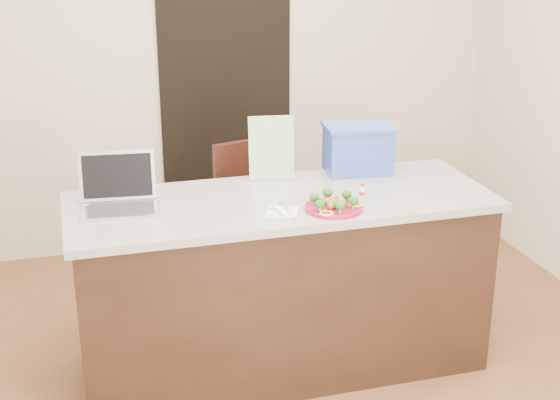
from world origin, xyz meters
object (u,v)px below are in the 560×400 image
object	(u,v)px
plate	(334,208)
laptop	(119,193)
yogurt_bottle	(362,192)
chair	(252,214)
island	(282,283)
blue_box	(358,148)
napkin	(282,212)

from	to	relation	value
plate	laptop	world-z (taller)	laptop
yogurt_bottle	laptop	xyz separation A→B (m)	(-1.14, 0.19, 0.04)
plate	yogurt_bottle	bearing A→B (deg)	33.15
yogurt_bottle	chair	size ratio (longest dim) A/B	0.07
island	plate	size ratio (longest dim) A/B	7.61
yogurt_bottle	laptop	size ratio (longest dim) A/B	0.18
yogurt_bottle	blue_box	bearing A→B (deg)	72.28
island	yogurt_bottle	xyz separation A→B (m)	(0.38, -0.10, 0.48)
yogurt_bottle	laptop	distance (m)	1.16
plate	blue_box	size ratio (longest dim) A/B	0.71
blue_box	chair	bearing A→B (deg)	140.79
island	plate	bearing A→B (deg)	-49.53
blue_box	island	bearing A→B (deg)	-143.64
plate	napkin	world-z (taller)	plate
plate	laptop	distance (m)	1.00
plate	island	bearing A→B (deg)	130.47
laptop	blue_box	xyz separation A→B (m)	(1.26, 0.20, 0.06)
blue_box	chair	size ratio (longest dim) A/B	0.39
blue_box	chair	world-z (taller)	blue_box
yogurt_bottle	chair	bearing A→B (deg)	111.76
napkin	yogurt_bottle	world-z (taller)	yogurt_bottle
napkin	blue_box	xyz separation A→B (m)	(0.55, 0.48, 0.13)
island	yogurt_bottle	bearing A→B (deg)	-14.12
island	napkin	bearing A→B (deg)	-105.37
napkin	blue_box	bearing A→B (deg)	40.80
yogurt_bottle	blue_box	distance (m)	0.42
yogurt_bottle	chair	xyz separation A→B (m)	(-0.34, 0.86, -0.39)
napkin	laptop	size ratio (longest dim) A/B	0.38
plate	blue_box	xyz separation A→B (m)	(0.31, 0.51, 0.12)
blue_box	chair	distance (m)	0.83
yogurt_bottle	chair	world-z (taller)	yogurt_bottle
island	plate	xyz separation A→B (m)	(0.19, -0.22, 0.47)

